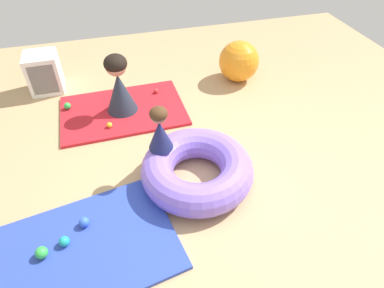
% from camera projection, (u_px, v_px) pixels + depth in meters
% --- Properties ---
extents(ground_plane, '(8.00, 8.00, 0.00)m').
position_uv_depth(ground_plane, '(207.00, 180.00, 3.61)').
color(ground_plane, tan).
extents(gym_mat_center_rear, '(1.98, 1.42, 0.04)m').
position_uv_depth(gym_mat_center_rear, '(72.00, 254.00, 2.92)').
color(gym_mat_center_rear, '#2D47B7').
rests_on(gym_mat_center_rear, ground).
extents(gym_mat_front, '(1.65, 1.13, 0.04)m').
position_uv_depth(gym_mat_front, '(123.00, 111.00, 4.53)').
color(gym_mat_front, red).
rests_on(gym_mat_front, ground).
extents(inflatable_cushion, '(1.18, 1.18, 0.34)m').
position_uv_depth(inflatable_cushion, '(197.00, 169.00, 3.49)').
color(inflatable_cushion, '#8466E0').
rests_on(inflatable_cushion, ground).
extents(child_in_navy, '(0.35, 0.35, 0.50)m').
position_uv_depth(child_in_navy, '(160.00, 129.00, 3.33)').
color(child_in_navy, navy).
rests_on(child_in_navy, inflatable_cushion).
extents(adult_seated, '(0.50, 0.50, 0.80)m').
position_uv_depth(adult_seated, '(119.00, 85.00, 4.26)').
color(adult_seated, '#232D3D').
rests_on(adult_seated, gym_mat_front).
extents(play_ball_green, '(0.11, 0.11, 0.11)m').
position_uv_depth(play_ball_green, '(42.00, 253.00, 2.85)').
color(play_ball_green, green).
rests_on(play_ball_green, gym_mat_center_rear).
extents(play_ball_red, '(0.07, 0.07, 0.07)m').
position_uv_depth(play_ball_red, '(156.00, 91.00, 4.79)').
color(play_ball_red, red).
rests_on(play_ball_red, gym_mat_front).
extents(play_ball_blue, '(0.10, 0.10, 0.10)m').
position_uv_depth(play_ball_blue, '(84.00, 222.00, 3.09)').
color(play_ball_blue, blue).
rests_on(play_ball_blue, gym_mat_center_rear).
extents(play_ball_yellow, '(0.07, 0.07, 0.07)m').
position_uv_depth(play_ball_yellow, '(110.00, 125.00, 4.20)').
color(play_ball_yellow, yellow).
rests_on(play_ball_yellow, gym_mat_front).
extents(play_ball_teal, '(0.09, 0.09, 0.09)m').
position_uv_depth(play_ball_teal, '(64.00, 241.00, 2.94)').
color(play_ball_teal, teal).
rests_on(play_ball_teal, gym_mat_center_rear).
extents(play_ball_green_second, '(0.09, 0.09, 0.09)m').
position_uv_depth(play_ball_green_second, '(67.00, 106.00, 4.49)').
color(play_ball_green_second, green).
rests_on(play_ball_green_second, gym_mat_front).
extents(exercise_ball_large, '(0.60, 0.60, 0.60)m').
position_uv_depth(exercise_ball_large, '(239.00, 61.00, 4.98)').
color(exercise_ball_large, orange).
rests_on(exercise_ball_large, ground).
extents(storage_cube, '(0.44, 0.44, 0.56)m').
position_uv_depth(storage_cube, '(44.00, 73.00, 4.76)').
color(storage_cube, white).
rests_on(storage_cube, ground).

